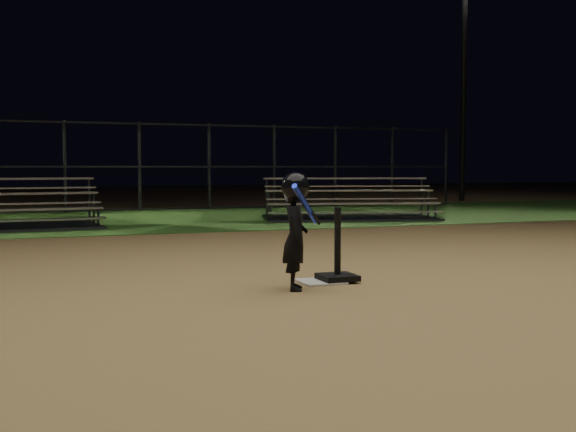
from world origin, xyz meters
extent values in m
plane|color=olive|center=(0.00, 0.00, 0.00)|extent=(80.00, 80.00, 0.00)
cube|color=#274E19|center=(0.00, 10.00, 0.01)|extent=(60.00, 8.00, 0.01)
cube|color=beige|center=(0.00, 0.00, 0.01)|extent=(0.45, 0.45, 0.02)
cube|color=black|center=(0.19, -0.02, 0.05)|extent=(0.38, 0.38, 0.06)
cylinder|color=black|center=(0.19, -0.02, 0.45)|extent=(0.07, 0.07, 0.72)
imported|color=black|center=(-0.41, -0.31, 0.53)|extent=(0.36, 0.45, 1.06)
sphere|color=black|center=(-0.41, -0.31, 1.04)|extent=(0.29, 0.29, 0.29)
cylinder|color=#1A2FDD|center=(-0.36, -0.46, 0.87)|extent=(0.44, 0.44, 0.42)
cylinder|color=black|center=(-0.20, -0.34, 0.72)|extent=(0.16, 0.16, 0.14)
cube|color=silver|center=(4.08, 7.64, 0.40)|extent=(3.95, 1.20, 0.04)
cube|color=silver|center=(4.01, 7.37, 0.22)|extent=(3.95, 1.20, 0.03)
cube|color=silver|center=(4.21, 8.17, 0.68)|extent=(3.95, 1.20, 0.04)
cube|color=silver|center=(4.14, 7.90, 0.50)|extent=(3.95, 1.20, 0.03)
cube|color=silver|center=(4.34, 8.71, 0.96)|extent=(3.95, 1.20, 0.04)
cube|color=silver|center=(4.28, 8.44, 0.78)|extent=(3.95, 1.20, 0.03)
cube|color=#38383D|center=(4.21, 8.17, 0.03)|extent=(4.36, 2.86, 0.06)
cube|color=#38383D|center=(0.00, 13.00, 0.05)|extent=(20.00, 0.05, 0.05)
cube|color=#38383D|center=(0.00, 13.00, 1.25)|extent=(20.00, 0.05, 0.05)
cube|color=#38383D|center=(0.00, 13.00, 2.45)|extent=(20.00, 0.05, 0.05)
cylinder|color=#38383D|center=(0.00, 13.00, 1.25)|extent=(0.08, 0.08, 2.50)
cylinder|color=#38383D|center=(5.00, 13.00, 1.25)|extent=(0.08, 0.08, 2.50)
cylinder|color=#38383D|center=(10.00, 13.00, 1.25)|extent=(0.08, 0.08, 2.50)
cylinder|color=#2D2D30|center=(12.00, 15.00, 4.00)|extent=(0.20, 0.20, 8.00)
camera|label=1|loc=(-2.88, -6.78, 1.23)|focal=43.45mm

